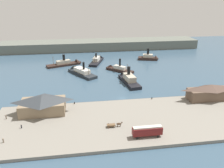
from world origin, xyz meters
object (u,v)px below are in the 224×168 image
(pedestrian_by_tram, at_px, (3,140))
(ferry_approaching_west, at_px, (79,72))
(pedestrian_walking_east, at_px, (21,126))
(ferry_moored_west, at_px, (150,58))
(mooring_post_east, at_px, (74,103))
(ferry_moored_east, at_px, (117,69))
(pedestrian_near_cart, at_px, (6,117))
(ferry_mid_harbor, at_px, (68,63))
(ferry_departing_north, at_px, (97,60))
(horse_cart, at_px, (114,125))
(ferry_shed_central_terminal, at_px, (43,104))
(ferry_near_quay, at_px, (128,79))
(mooring_post_west, at_px, (152,98))
(ferry_shed_customs_shed, at_px, (211,92))
(street_tram, at_px, (147,131))

(pedestrian_by_tram, bearing_deg, ferry_approaching_west, 69.93)
(pedestrian_walking_east, xyz_separation_m, ferry_moored_west, (77.00, 89.32, -0.21))
(mooring_post_east, relative_size, ferry_moored_east, 0.05)
(pedestrian_near_cart, bearing_deg, mooring_post_east, 19.83)
(ferry_mid_harbor, bearing_deg, ferry_departing_north, 12.99)
(horse_cart, bearing_deg, pedestrian_walking_east, 173.19)
(ferry_approaching_west, bearing_deg, ferry_shed_central_terminal, -106.86)
(pedestrian_near_cart, xyz_separation_m, ferry_approaching_west, (29.71, 55.58, -0.51))
(mooring_post_east, distance_m, ferry_near_quay, 41.32)
(horse_cart, bearing_deg, mooring_post_west, 44.76)
(ferry_shed_customs_shed, height_order, pedestrian_by_tram, ferry_shed_customs_shed)
(ferry_shed_customs_shed, height_order, ferry_moored_east, ferry_moored_east)
(mooring_post_east, bearing_deg, ferry_departing_north, 77.03)
(ferry_departing_north, xyz_separation_m, ferry_moored_east, (11.15, -23.21, -0.08))
(ferry_moored_east, height_order, ferry_mid_harbor, ferry_moored_east)
(pedestrian_by_tram, xyz_separation_m, pedestrian_near_cart, (-3.49, 16.19, -0.01))
(ferry_departing_north, bearing_deg, ferry_mid_harbor, -167.01)
(ferry_departing_north, bearing_deg, ferry_shed_customs_shed, -57.97)
(street_tram, relative_size, ferry_moored_east, 0.58)
(mooring_post_east, xyz_separation_m, ferry_mid_harbor, (-5.11, 66.84, -0.40))
(pedestrian_walking_east, xyz_separation_m, ferry_moored_east, (47.15, 66.14, -0.64))
(mooring_post_west, bearing_deg, pedestrian_by_tram, -156.75)
(mooring_post_west, bearing_deg, ferry_shed_customs_shed, -8.02)
(ferry_shed_customs_shed, xyz_separation_m, pedestrian_near_cart, (-90.95, -5.76, -2.97))
(ferry_near_quay, xyz_separation_m, ferry_mid_harbor, (-35.79, 39.15, -0.48))
(horse_cart, height_order, ferry_moored_west, ferry_moored_west)
(mooring_post_west, distance_m, ferry_approaching_west, 57.08)
(ferry_near_quay, distance_m, ferry_moored_east, 21.16)
(ferry_shed_central_terminal, relative_size, mooring_post_west, 20.76)
(street_tram, relative_size, pedestrian_near_cart, 6.06)
(ferry_mid_harbor, bearing_deg, street_tram, -72.39)
(ferry_shed_customs_shed, distance_m, mooring_post_west, 27.87)
(ferry_moored_east, xyz_separation_m, ferry_mid_harbor, (-32.80, 18.21, -0.06))
(street_tram, bearing_deg, ferry_shed_customs_shed, 33.55)
(ferry_shed_customs_shed, height_order, horse_cart, ferry_shed_customs_shed)
(ferry_shed_central_terminal, height_order, ferry_near_quay, ferry_near_quay)
(ferry_departing_north, distance_m, ferry_mid_harbor, 22.22)
(ferry_shed_central_terminal, relative_size, pedestrian_near_cart, 10.71)
(ferry_mid_harbor, bearing_deg, mooring_post_west, -58.10)
(ferry_shed_customs_shed, height_order, ferry_mid_harbor, ferry_shed_customs_shed)
(ferry_shed_central_terminal, bearing_deg, pedestrian_by_tram, -117.71)
(pedestrian_near_cart, bearing_deg, ferry_departing_north, 61.91)
(mooring_post_west, bearing_deg, mooring_post_east, 179.82)
(pedestrian_walking_east, height_order, mooring_post_west, pedestrian_walking_east)
(mooring_post_east, height_order, ferry_mid_harbor, ferry_mid_harbor)
(ferry_shed_central_terminal, distance_m, street_tram, 45.15)
(ferry_shed_central_terminal, bearing_deg, ferry_departing_north, 69.21)
(street_tram, xyz_separation_m, mooring_post_east, (-25.47, 29.50, -1.95))
(ferry_approaching_west, distance_m, ferry_mid_harbor, 22.40)
(ferry_mid_harbor, bearing_deg, pedestrian_walking_east, -99.65)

